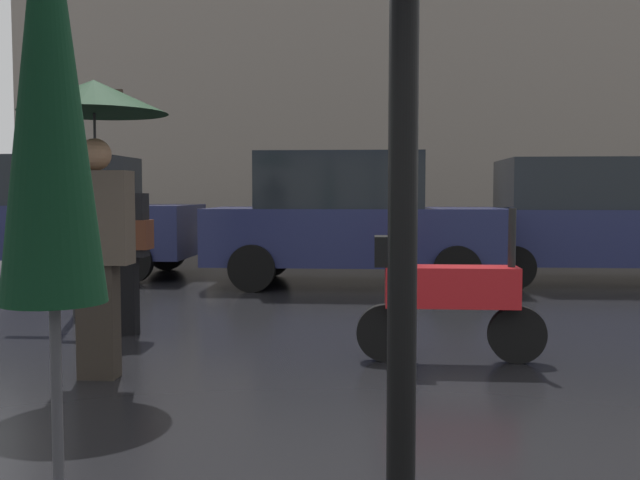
# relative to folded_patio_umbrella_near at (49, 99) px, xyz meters

# --- Properties ---
(folded_patio_umbrella_near) EXTENTS (0.41, 0.41, 2.48)m
(folded_patio_umbrella_near) POSITION_rel_folded_patio_umbrella_near_xyz_m (0.00, 0.00, 0.00)
(folded_patio_umbrella_near) COLOR black
(folded_patio_umbrella_near) RESTS_ON ground
(pedestrian_with_umbrella) EXTENTS (1.05, 1.05, 2.16)m
(pedestrian_with_umbrella) POSITION_rel_folded_patio_umbrella_near_xyz_m (-0.97, 2.81, 0.04)
(pedestrian_with_umbrella) COLOR #2A241E
(pedestrian_with_umbrella) RESTS_ON ground
(pedestrian_with_bag) EXTENTS (0.48, 0.24, 1.56)m
(pedestrian_with_bag) POSITION_rel_folded_patio_umbrella_near_xyz_m (-1.32, 4.41, -0.76)
(pedestrian_with_bag) COLOR black
(pedestrian_with_bag) RESTS_ON ground
(parked_scooter) EXTENTS (1.51, 0.32, 1.23)m
(parked_scooter) POSITION_rel_folded_patio_umbrella_near_xyz_m (1.61, 3.49, -1.09)
(parked_scooter) COLOR black
(parked_scooter) RESTS_ON ground
(parked_car_left) EXTENTS (4.45, 2.05, 1.86)m
(parked_car_left) POSITION_rel_folded_patio_umbrella_near_xyz_m (4.40, 8.88, -0.71)
(parked_car_left) COLOR #1E234C
(parked_car_left) RESTS_ON ground
(parked_car_right) EXTENTS (4.02, 2.05, 1.95)m
(parked_car_right) POSITION_rel_folded_patio_umbrella_near_xyz_m (-3.95, 9.13, -0.66)
(parked_car_right) COLOR #1E234C
(parked_car_right) RESTS_ON ground
(parked_car_distant) EXTENTS (4.28, 2.01, 1.94)m
(parked_car_distant) POSITION_rel_folded_patio_umbrella_near_xyz_m (0.71, 8.33, -0.67)
(parked_car_distant) COLOR #1E234C
(parked_car_distant) RESTS_ON ground
(street_signpost) EXTENTS (1.08, 0.08, 2.63)m
(street_signpost) POSITION_rel_folded_patio_umbrella_near_xyz_m (-2.21, 5.36, -0.04)
(street_signpost) COLOR black
(street_signpost) RESTS_ON ground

